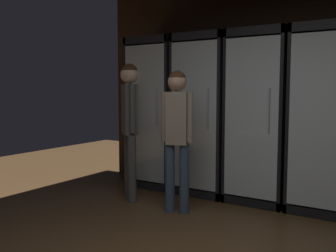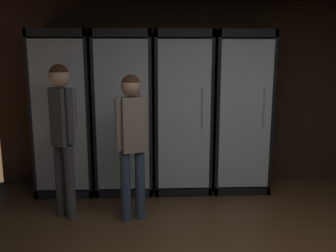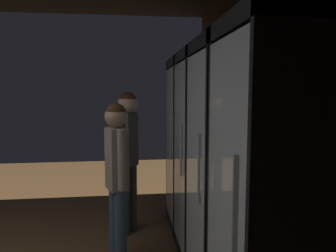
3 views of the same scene
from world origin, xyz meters
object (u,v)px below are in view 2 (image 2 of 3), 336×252
(cooler_center, at_px, (182,114))
(shopper_near, at_px, (132,133))
(cooler_far_left, at_px, (66,114))
(cooler_left, at_px, (124,114))
(cooler_right, at_px, (239,113))
(shopper_far, at_px, (62,124))

(cooler_center, height_order, shopper_near, cooler_center)
(cooler_far_left, relative_size, cooler_center, 1.00)
(cooler_far_left, bearing_deg, cooler_left, 0.16)
(cooler_far_left, distance_m, cooler_right, 2.27)
(cooler_center, bearing_deg, cooler_far_left, -179.98)
(cooler_far_left, relative_size, shopper_far, 1.24)
(cooler_left, bearing_deg, cooler_far_left, -179.84)
(cooler_far_left, bearing_deg, cooler_right, 0.03)
(cooler_center, height_order, shopper_far, cooler_center)
(shopper_near, bearing_deg, cooler_right, 35.04)
(cooler_far_left, bearing_deg, cooler_center, 0.02)
(cooler_far_left, xyz_separation_m, shopper_far, (0.15, -0.85, 0.03))
(cooler_far_left, distance_m, cooler_left, 0.76)
(cooler_center, bearing_deg, shopper_near, -122.48)
(cooler_far_left, distance_m, shopper_near, 1.32)
(cooler_left, bearing_deg, shopper_far, -125.14)
(cooler_center, distance_m, shopper_near, 1.14)
(shopper_far, bearing_deg, shopper_near, -8.00)
(cooler_far_left, xyz_separation_m, shopper_near, (0.90, -0.96, -0.05))
(shopper_far, bearing_deg, cooler_center, 32.15)
(cooler_left, distance_m, cooler_right, 1.52)
(cooler_center, bearing_deg, cooler_right, 0.04)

